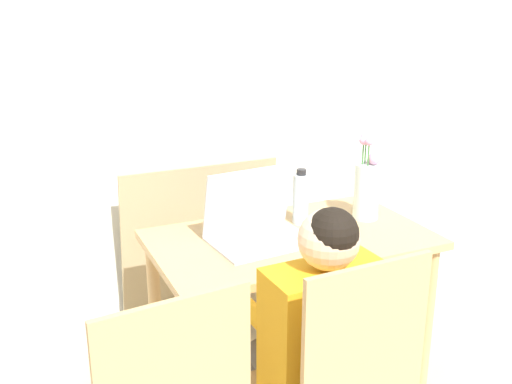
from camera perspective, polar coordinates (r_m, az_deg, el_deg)
wall_back at (r=2.78m, az=1.53°, el=11.73°), size 6.40×0.05×2.50m
dining_table at (r=2.30m, az=3.26°, el=-6.71°), size 1.04×0.60×0.71m
person_seated at (r=1.83m, az=5.79°, el=-12.60°), size 0.37×0.43×1.02m
laptop at (r=2.20m, az=0.01°, el=-3.05°), size 0.38×0.29×0.26m
flower_vase at (r=2.42m, az=10.51°, el=0.58°), size 0.10×0.10×0.35m
water_bottle at (r=2.35m, az=4.28°, el=-0.59°), size 0.06×0.06×0.22m
cardboard_panel at (r=2.73m, az=-5.42°, el=-6.13°), size 0.70×0.14×0.89m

